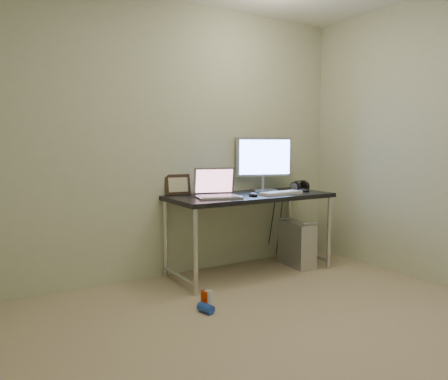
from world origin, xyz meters
TOP-DOWN VIEW (x-y plane):
  - floor at (0.00, 0.00)m, footprint 3.50×3.50m
  - wall_back at (0.00, 1.75)m, footprint 3.50×0.02m
  - desk at (0.56, 1.41)m, footprint 1.55×0.68m
  - tower_computer at (1.10, 1.35)m, footprint 0.24×0.44m
  - cable_a at (1.05, 1.70)m, footprint 0.01×0.16m
  - cable_b at (1.14, 1.68)m, footprint 0.02×0.11m
  - can_red at (-0.23, 0.86)m, footprint 0.08×0.08m
  - can_white at (-0.20, 0.85)m, footprint 0.07×0.07m
  - can_blue at (-0.29, 0.75)m, footprint 0.10×0.14m
  - laptop at (0.18, 1.37)m, footprint 0.44×0.40m
  - monitor at (0.87, 1.62)m, footprint 0.55×0.24m
  - keyboard at (0.81, 1.25)m, footprint 0.44×0.17m
  - mouse_right at (1.14, 1.32)m, footprint 0.10×0.14m
  - mouse_left at (0.50, 1.27)m, footprint 0.11×0.14m
  - headphones at (1.24, 1.48)m, footprint 0.19×0.11m
  - picture_frame at (-0.04, 1.73)m, footprint 0.25×0.11m
  - webcam at (0.12, 1.67)m, footprint 0.05×0.04m

SIDE VIEW (x-z plane):
  - floor at x=0.00m, z-range 0.00..0.00m
  - can_blue at x=-0.29m, z-range 0.00..0.07m
  - can_red at x=-0.23m, z-range 0.00..0.12m
  - can_white at x=-0.20m, z-range 0.00..0.12m
  - tower_computer at x=1.10m, z-range -0.01..0.46m
  - cable_b at x=1.14m, z-range 0.02..0.74m
  - cable_a at x=1.05m, z-range 0.06..0.74m
  - desk at x=0.56m, z-range 0.29..1.04m
  - keyboard at x=0.81m, z-range 0.75..0.78m
  - mouse_left at x=0.50m, z-range 0.75..0.79m
  - mouse_right at x=1.14m, z-range 0.75..0.79m
  - headphones at x=1.24m, z-range 0.72..0.84m
  - laptop at x=0.18m, z-range 0.68..0.94m
  - webcam at x=0.12m, z-range 0.78..0.91m
  - picture_frame at x=-0.04m, z-range 0.75..0.94m
  - monitor at x=0.87m, z-range 0.80..1.33m
  - wall_back at x=0.00m, z-range 0.00..2.50m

